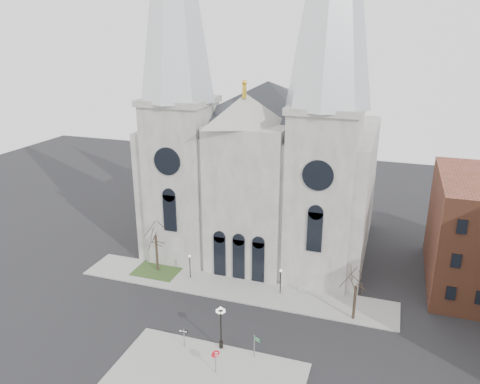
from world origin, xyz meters
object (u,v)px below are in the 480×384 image
(globe_lamp, at_px, (221,322))
(one_way_sign, at_px, (184,335))
(stop_sign, at_px, (216,356))
(street_name_sign, at_px, (255,345))

(globe_lamp, relative_size, one_way_sign, 2.27)
(globe_lamp, distance_m, one_way_sign, 4.05)
(stop_sign, bearing_deg, globe_lamp, 85.83)
(one_way_sign, distance_m, street_name_sign, 7.29)
(stop_sign, height_order, one_way_sign, stop_sign)
(one_way_sign, height_order, street_name_sign, street_name_sign)
(globe_lamp, bearing_deg, street_name_sign, -5.27)
(globe_lamp, xyz_separation_m, street_name_sign, (3.67, -0.34, -1.53))
(stop_sign, xyz_separation_m, street_name_sign, (2.85, 3.22, -0.35))
(stop_sign, bearing_deg, street_name_sign, 31.42)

